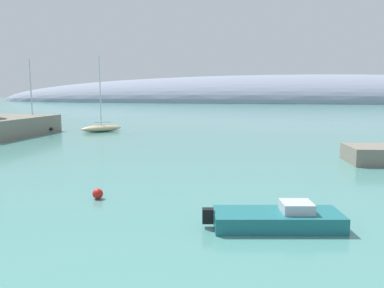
{
  "coord_description": "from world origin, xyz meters",
  "views": [
    {
      "loc": [
        6.79,
        -3.41,
        5.33
      ],
      "look_at": [
        1.81,
        24.63,
        1.4
      ],
      "focal_mm": 35.67,
      "sensor_mm": 36.0,
      "label": 1
    }
  ],
  "objects_px": {
    "motorboat_teal_foreground": "(278,219)",
    "mooring_buoy_red": "(98,194)",
    "sailboat_black_near_shore": "(33,127)",
    "sailboat_sand_outer_mooring": "(101,128)"
  },
  "relations": [
    {
      "from": "mooring_buoy_red",
      "to": "sailboat_black_near_shore",
      "type": "bearing_deg",
      "value": 127.24
    },
    {
      "from": "sailboat_sand_outer_mooring",
      "to": "mooring_buoy_red",
      "type": "bearing_deg",
      "value": 65.13
    },
    {
      "from": "sailboat_black_near_shore",
      "to": "motorboat_teal_foreground",
      "type": "height_order",
      "value": "sailboat_black_near_shore"
    },
    {
      "from": "sailboat_black_near_shore",
      "to": "mooring_buoy_red",
      "type": "bearing_deg",
      "value": -29.51
    },
    {
      "from": "sailboat_sand_outer_mooring",
      "to": "mooring_buoy_red",
      "type": "relative_size",
      "value": 19.21
    },
    {
      "from": "motorboat_teal_foreground",
      "to": "mooring_buoy_red",
      "type": "relative_size",
      "value": 10.65
    },
    {
      "from": "sailboat_black_near_shore",
      "to": "mooring_buoy_red",
      "type": "height_order",
      "value": "sailboat_black_near_shore"
    },
    {
      "from": "motorboat_teal_foreground",
      "to": "mooring_buoy_red",
      "type": "bearing_deg",
      "value": 153.47
    },
    {
      "from": "sailboat_black_near_shore",
      "to": "mooring_buoy_red",
      "type": "relative_size",
      "value": 18.33
    },
    {
      "from": "motorboat_teal_foreground",
      "to": "mooring_buoy_red",
      "type": "xyz_separation_m",
      "value": [
        -8.68,
        2.57,
        -0.1
      ]
    }
  ]
}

